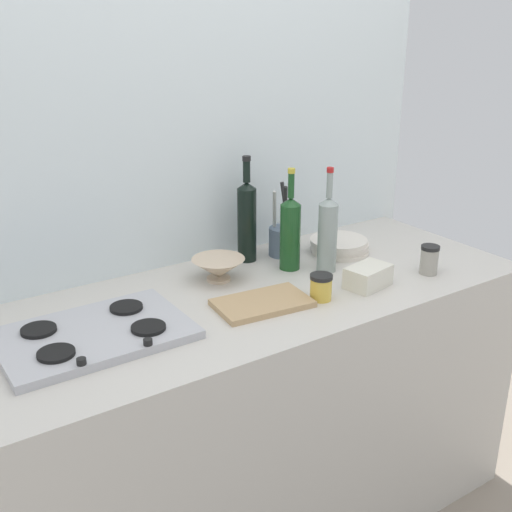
% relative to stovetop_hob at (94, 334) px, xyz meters
% --- Properties ---
extents(counter_block, '(1.80, 0.70, 0.90)m').
position_rel_stovetop_hob_xyz_m(counter_block, '(0.53, 0.01, -0.46)').
color(counter_block, beige).
rests_on(counter_block, ground).
extents(backsplash_panel, '(1.90, 0.06, 2.27)m').
position_rel_stovetop_hob_xyz_m(backsplash_panel, '(0.53, 0.39, 0.22)').
color(backsplash_panel, silver).
rests_on(backsplash_panel, ground).
extents(stovetop_hob, '(0.50, 0.33, 0.04)m').
position_rel_stovetop_hob_xyz_m(stovetop_hob, '(0.00, 0.00, 0.00)').
color(stovetop_hob, '#B2B2B7').
rests_on(stovetop_hob, counter_block).
extents(plate_stack, '(0.22, 0.22, 0.05)m').
position_rel_stovetop_hob_xyz_m(plate_stack, '(0.98, 0.14, 0.01)').
color(plate_stack, silver).
rests_on(plate_stack, counter_block).
extents(wine_bottle_leftmost, '(0.07, 0.07, 0.36)m').
position_rel_stovetop_hob_xyz_m(wine_bottle_leftmost, '(0.83, 0.03, 0.12)').
color(wine_bottle_leftmost, gray).
rests_on(wine_bottle_leftmost, counter_block).
extents(wine_bottle_mid_left, '(0.07, 0.07, 0.35)m').
position_rel_stovetop_hob_xyz_m(wine_bottle_mid_left, '(0.74, 0.11, 0.12)').
color(wine_bottle_mid_left, '#19471E').
rests_on(wine_bottle_mid_left, counter_block).
extents(wine_bottle_mid_right, '(0.07, 0.07, 0.37)m').
position_rel_stovetop_hob_xyz_m(wine_bottle_mid_right, '(0.66, 0.26, 0.14)').
color(wine_bottle_mid_right, black).
rests_on(wine_bottle_mid_right, counter_block).
extents(mixing_bowl, '(0.17, 0.17, 0.07)m').
position_rel_stovetop_hob_xyz_m(mixing_bowl, '(0.48, 0.16, 0.03)').
color(mixing_bowl, beige).
rests_on(mixing_bowl, counter_block).
extents(butter_dish, '(0.16, 0.12, 0.07)m').
position_rel_stovetop_hob_xyz_m(butter_dish, '(0.85, -0.15, 0.02)').
color(butter_dish, silver).
rests_on(butter_dish, counter_block).
extents(utensil_crock, '(0.10, 0.10, 0.27)m').
position_rel_stovetop_hob_xyz_m(utensil_crock, '(0.79, 0.23, 0.05)').
color(utensil_crock, slate).
rests_on(utensil_crock, counter_block).
extents(condiment_jar_front, '(0.07, 0.07, 0.08)m').
position_rel_stovetop_hob_xyz_m(condiment_jar_front, '(0.66, -0.14, 0.03)').
color(condiment_jar_front, gold).
rests_on(condiment_jar_front, counter_block).
extents(condiment_jar_rear, '(0.06, 0.06, 0.10)m').
position_rel_stovetop_hob_xyz_m(condiment_jar_rear, '(1.09, -0.18, 0.04)').
color(condiment_jar_rear, '#9E998C').
rests_on(condiment_jar_rear, counter_block).
extents(cutting_board, '(0.30, 0.20, 0.02)m').
position_rel_stovetop_hob_xyz_m(cutting_board, '(0.49, -0.08, -0.00)').
color(cutting_board, tan).
rests_on(cutting_board, counter_block).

